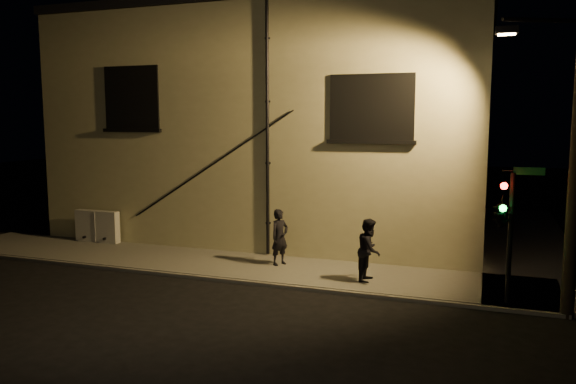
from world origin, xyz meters
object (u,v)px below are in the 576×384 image
at_px(traffic_signal, 502,213).
at_px(pedestrian_a, 280,237).
at_px(utility_cabinet, 97,226).
at_px(pedestrian_b, 369,250).
at_px(streetlamp_pole, 573,150).

bearing_deg(traffic_signal, pedestrian_a, 165.22).
relative_size(utility_cabinet, traffic_signal, 0.53).
bearing_deg(utility_cabinet, pedestrian_b, -8.87).
bearing_deg(pedestrian_b, utility_cabinet, 83.02).
bearing_deg(streetlamp_pole, traffic_signal, 176.14).
bearing_deg(traffic_signal, streetlamp_pole, -3.86).
xyz_separation_m(traffic_signal, streetlamp_pole, (1.43, -0.10, 1.55)).
height_order(pedestrian_a, traffic_signal, traffic_signal).
distance_m(pedestrian_b, streetlamp_pole, 5.73).
relative_size(traffic_signal, streetlamp_pole, 0.45).
bearing_deg(pedestrian_a, traffic_signal, -75.67).
bearing_deg(pedestrian_b, pedestrian_a, 76.72).
distance_m(utility_cabinet, pedestrian_a, 7.57).
bearing_deg(pedestrian_a, streetlamp_pole, -73.73).
height_order(pedestrian_a, streetlamp_pole, streetlamp_pole).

